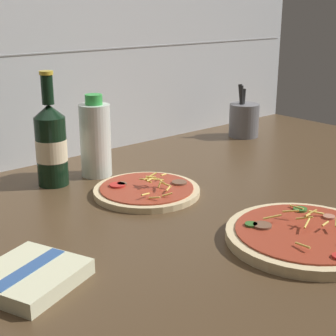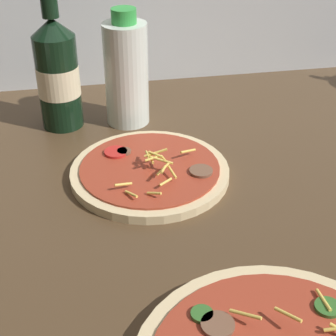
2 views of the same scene
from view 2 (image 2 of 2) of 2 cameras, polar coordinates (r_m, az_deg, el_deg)
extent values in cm
cube|color=#4C3823|center=(68.81, 6.52, -5.54)|extent=(160.00, 90.00, 2.50)
cylinder|color=#336628|center=(51.65, 3.78, -15.84)|extent=(2.22, 2.22, 0.40)
cylinder|color=brown|center=(50.90, 5.53, -16.91)|extent=(3.27, 3.27, 0.40)
cylinder|color=#336628|center=(54.43, 17.27, -14.51)|extent=(2.60, 2.60, 0.40)
cylinder|color=#EFCC56|center=(50.90, 8.57, -15.74)|extent=(2.64, 2.45, 1.10)
cylinder|color=#EFCC56|center=(51.95, 18.04, -16.60)|extent=(2.10, 0.93, 0.93)
cylinder|color=#EFCC56|center=(50.99, 13.16, -15.55)|extent=(1.94, 2.62, 0.86)
cylinder|color=#EFCC56|center=(54.67, 16.84, -13.81)|extent=(0.40, 2.99, 0.55)
cylinder|color=beige|center=(74.11, -2.03, -0.46)|extent=(22.82, 22.82, 1.30)
cylinder|color=#9E3823|center=(73.68, -2.04, 0.06)|extent=(20.09, 20.09, 0.30)
cylinder|color=brown|center=(72.32, 3.68, -0.34)|extent=(3.31, 3.31, 0.40)
cylinder|color=red|center=(77.02, -5.80, 1.76)|extent=(3.44, 3.44, 0.40)
cylinder|color=brown|center=(77.09, -4.89, 1.84)|extent=(2.12, 2.12, 0.40)
cylinder|color=#EFCC56|center=(72.26, -0.55, 1.09)|extent=(0.59, 1.88, 0.64)
cylinder|color=#EFCC56|center=(72.17, -1.39, 1.51)|extent=(1.99, 1.68, 0.62)
cylinder|color=#EFCC56|center=(71.69, -0.72, 0.87)|extent=(3.14, 1.82, 0.87)
cylinder|color=#EFCC56|center=(68.51, -4.97, -1.81)|extent=(2.44, 0.87, 0.68)
cylinder|color=#EFCC56|center=(71.80, -1.89, 1.02)|extent=(1.87, 0.77, 0.52)
cylinder|color=#EFCC56|center=(67.11, -1.54, -2.81)|extent=(1.90, 1.59, 0.94)
cylinder|color=#EFCC56|center=(72.45, -1.36, 1.70)|extent=(3.33, 0.74, 1.38)
cylinder|color=#EFCC56|center=(75.16, 2.23, 1.89)|extent=(2.61, 1.54, 0.82)
cylinder|color=#EFCC56|center=(68.77, -0.27, -1.56)|extent=(1.95, 1.31, 0.59)
cylinder|color=#EFCC56|center=(71.04, -0.55, -0.09)|extent=(2.33, 1.80, 1.24)
cylinder|color=#EFCC56|center=(67.27, -4.09, -2.89)|extent=(1.58, 2.25, 0.75)
cylinder|color=#EFCC56|center=(73.34, -2.30, 1.50)|extent=(0.40, 2.97, 1.04)
cylinder|color=#EFCC56|center=(72.94, -1.90, 1.11)|extent=(0.54, 2.69, 0.51)
cylinder|color=#EFCC56|center=(69.65, -0.52, -0.16)|extent=(1.26, 2.34, 0.80)
cylinder|color=#EFCC56|center=(70.71, 0.47, -0.46)|extent=(0.92, 2.68, 0.70)
cylinder|color=black|center=(86.97, -12.02, 9.28)|extent=(6.88, 6.88, 15.45)
cone|color=black|center=(83.92, -12.75, 15.03)|extent=(6.88, 6.88, 2.86)
cylinder|color=beige|center=(86.85, -12.05, 9.47)|extent=(6.94, 6.94, 4.94)
cylinder|color=silver|center=(86.31, -4.63, 10.27)|extent=(7.23, 7.23, 17.00)
cylinder|color=green|center=(83.18, -4.93, 16.45)|extent=(3.98, 3.98, 2.32)
camera|label=1|loc=(0.59, -115.54, -17.19)|focal=55.00mm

